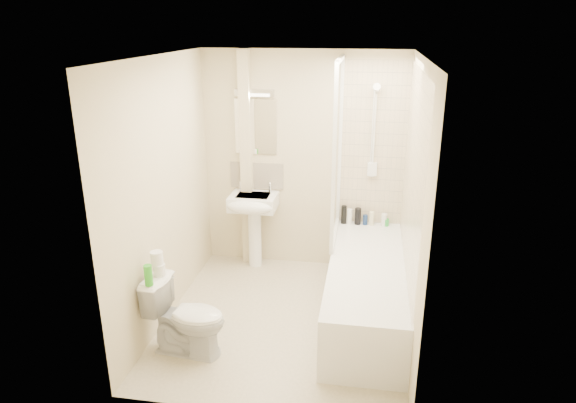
# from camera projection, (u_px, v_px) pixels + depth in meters

# --- Properties ---
(floor) EXTENTS (2.50, 2.50, 0.00)m
(floor) POSITION_uv_depth(u_px,v_px,m) (284.00, 319.00, 4.85)
(floor) COLOR beige
(floor) RESTS_ON ground
(wall_back) EXTENTS (2.20, 0.02, 2.40)m
(wall_back) POSITION_uv_depth(u_px,v_px,m) (303.00, 163.00, 5.61)
(wall_back) COLOR beige
(wall_back) RESTS_ON ground
(wall_left) EXTENTS (0.02, 2.50, 2.40)m
(wall_left) POSITION_uv_depth(u_px,v_px,m) (164.00, 193.00, 4.62)
(wall_left) COLOR beige
(wall_left) RESTS_ON ground
(wall_right) EXTENTS (0.02, 2.50, 2.40)m
(wall_right) POSITION_uv_depth(u_px,v_px,m) (413.00, 207.00, 4.28)
(wall_right) COLOR beige
(wall_right) RESTS_ON ground
(ceiling) EXTENTS (2.20, 2.50, 0.02)m
(ceiling) POSITION_uv_depth(u_px,v_px,m) (283.00, 57.00, 4.05)
(ceiling) COLOR white
(ceiling) RESTS_ON wall_back
(tile_back) EXTENTS (0.70, 0.01, 1.75)m
(tile_back) POSITION_uv_depth(u_px,v_px,m) (373.00, 145.00, 5.41)
(tile_back) COLOR beige
(tile_back) RESTS_ON wall_back
(tile_right) EXTENTS (0.01, 2.10, 1.75)m
(tile_right) POSITION_uv_depth(u_px,v_px,m) (413.00, 174.00, 4.40)
(tile_right) COLOR beige
(tile_right) RESTS_ON wall_right
(pipe_boxing) EXTENTS (0.12, 0.12, 2.40)m
(pipe_boxing) POSITION_uv_depth(u_px,v_px,m) (247.00, 162.00, 5.65)
(pipe_boxing) COLOR beige
(pipe_boxing) RESTS_ON ground
(splashback) EXTENTS (0.60, 0.02, 0.30)m
(splashback) POSITION_uv_depth(u_px,v_px,m) (257.00, 176.00, 5.74)
(splashback) COLOR beige
(splashback) RESTS_ON wall_back
(mirror) EXTENTS (0.46, 0.01, 0.60)m
(mirror) POSITION_uv_depth(u_px,v_px,m) (256.00, 127.00, 5.55)
(mirror) COLOR white
(mirror) RESTS_ON wall_back
(strip_light) EXTENTS (0.42, 0.07, 0.07)m
(strip_light) POSITION_uv_depth(u_px,v_px,m) (254.00, 93.00, 5.41)
(strip_light) COLOR silver
(strip_light) RESTS_ON wall_back
(bathtub) EXTENTS (0.70, 2.10, 0.55)m
(bathtub) POSITION_uv_depth(u_px,v_px,m) (366.00, 288.00, 4.83)
(bathtub) COLOR white
(bathtub) RESTS_ON ground
(shower_screen) EXTENTS (0.04, 0.92, 1.80)m
(shower_screen) POSITION_uv_depth(u_px,v_px,m) (337.00, 152.00, 5.05)
(shower_screen) COLOR white
(shower_screen) RESTS_ON bathtub
(shower_fixture) EXTENTS (0.10, 0.16, 0.99)m
(shower_fixture) POSITION_uv_depth(u_px,v_px,m) (374.00, 135.00, 5.33)
(shower_fixture) COLOR white
(shower_fixture) RESTS_ON wall_back
(pedestal_sink) EXTENTS (0.51, 0.47, 0.98)m
(pedestal_sink) POSITION_uv_depth(u_px,v_px,m) (253.00, 211.00, 5.64)
(pedestal_sink) COLOR white
(pedestal_sink) RESTS_ON ground
(bottle_black_a) EXTENTS (0.06, 0.06, 0.20)m
(bottle_black_a) POSITION_uv_depth(u_px,v_px,m) (344.00, 215.00, 5.64)
(bottle_black_a) COLOR black
(bottle_black_a) RESTS_ON bathtub
(bottle_white_a) EXTENTS (0.06, 0.06, 0.17)m
(bottle_white_a) POSITION_uv_depth(u_px,v_px,m) (349.00, 216.00, 5.64)
(bottle_white_a) COLOR white
(bottle_white_a) RESTS_ON bathtub
(bottle_black_b) EXTENTS (0.07, 0.07, 0.18)m
(bottle_black_b) POSITION_uv_depth(u_px,v_px,m) (358.00, 216.00, 5.62)
(bottle_black_b) COLOR black
(bottle_black_b) RESTS_ON bathtub
(bottle_blue) EXTENTS (0.05, 0.05, 0.11)m
(bottle_blue) POSITION_uv_depth(u_px,v_px,m) (365.00, 220.00, 5.62)
(bottle_blue) COLOR navy
(bottle_blue) RESTS_ON bathtub
(bottle_cream) EXTENTS (0.06, 0.06, 0.15)m
(bottle_cream) POSITION_uv_depth(u_px,v_px,m) (372.00, 218.00, 5.60)
(bottle_cream) COLOR beige
(bottle_cream) RESTS_ON bathtub
(bottle_white_b) EXTENTS (0.06, 0.06, 0.14)m
(bottle_white_b) POSITION_uv_depth(u_px,v_px,m) (384.00, 220.00, 5.58)
(bottle_white_b) COLOR white
(bottle_white_b) RESTS_ON bathtub
(bottle_green) EXTENTS (0.06, 0.06, 0.08)m
(bottle_green) POSITION_uv_depth(u_px,v_px,m) (386.00, 222.00, 5.59)
(bottle_green) COLOR green
(bottle_green) RESTS_ON bathtub
(toilet) EXTENTS (0.51, 0.73, 0.67)m
(toilet) POSITION_uv_depth(u_px,v_px,m) (187.00, 317.00, 4.28)
(toilet) COLOR white
(toilet) RESTS_ON ground
(toilet_roll_lower) EXTENTS (0.10, 0.10, 0.10)m
(toilet_roll_lower) POSITION_uv_depth(u_px,v_px,m) (159.00, 270.00, 4.24)
(toilet_roll_lower) COLOR white
(toilet_roll_lower) RESTS_ON toilet
(toilet_roll_upper) EXTENTS (0.10, 0.10, 0.11)m
(toilet_roll_upper) POSITION_uv_depth(u_px,v_px,m) (157.00, 258.00, 4.21)
(toilet_roll_upper) COLOR white
(toilet_roll_upper) RESTS_ON toilet_roll_lower
(green_bottle) EXTENTS (0.07, 0.07, 0.17)m
(green_bottle) POSITION_uv_depth(u_px,v_px,m) (148.00, 275.00, 4.07)
(green_bottle) COLOR green
(green_bottle) RESTS_ON toilet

